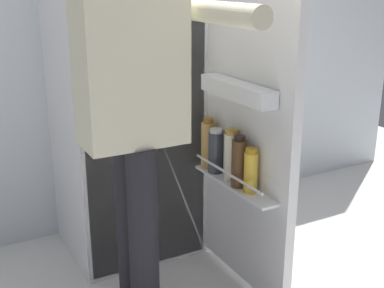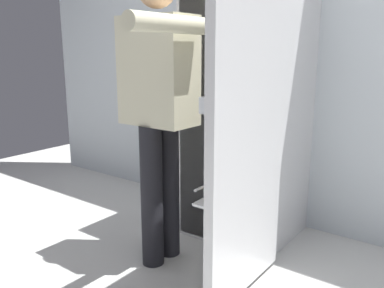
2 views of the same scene
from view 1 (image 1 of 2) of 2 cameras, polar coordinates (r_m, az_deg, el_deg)
refrigerator at (r=2.54m, az=-6.69°, el=5.56°), size 0.69×1.21×1.69m
person at (r=1.95m, az=-6.43°, el=4.28°), size 0.50×0.69×1.56m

